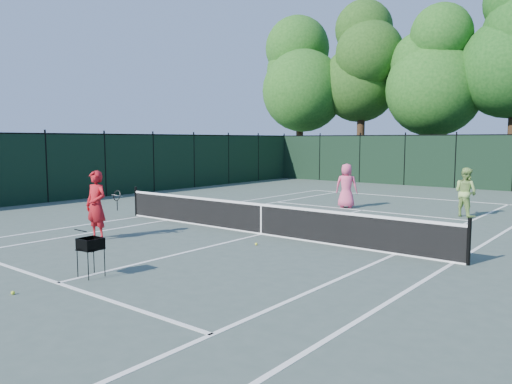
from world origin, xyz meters
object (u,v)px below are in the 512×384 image
Objects in this scene: player_green at (466,192)px; loose_ball_near_cart at (13,293)px; ball_hopper at (90,244)px; loose_ball_midcourt at (256,244)px; coach at (96,205)px; player_pink at (346,186)px.

player_green is 26.01× the size of loose_ball_near_cart.
player_green is 2.22× the size of ball_hopper.
ball_hopper reaches higher than loose_ball_midcourt.
ball_hopper is 4.54m from loose_ball_midcourt.
loose_ball_near_cart is (3.17, -3.85, -0.92)m from coach.
coach reaches higher than player_green.
player_green is at bearing 167.66° from player_pink.
player_pink is at bearing 93.61° from loose_ball_near_cart.
player_green is at bearing 51.03° from coach.
loose_ball_midcourt is (3.96, 2.14, -0.92)m from coach.
player_pink is 2.26× the size of ball_hopper.
coach is 1.08× the size of player_green.
player_pink is 8.19m from loose_ball_midcourt.
loose_ball_near_cart is (-3.59, -14.55, -0.85)m from player_green.
loose_ball_near_cart and loose_ball_midcourt have the same top height.
coach reaches higher than ball_hopper.
player_green is at bearing 76.13° from loose_ball_near_cart.
coach is 4.59m from loose_ball_midcourt.
ball_hopper is at bearing -99.29° from loose_ball_midcourt.
player_pink is 26.50× the size of loose_ball_near_cart.
player_pink is 12.45m from ball_hopper.
coach is at bearing 57.45° from player_pink.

